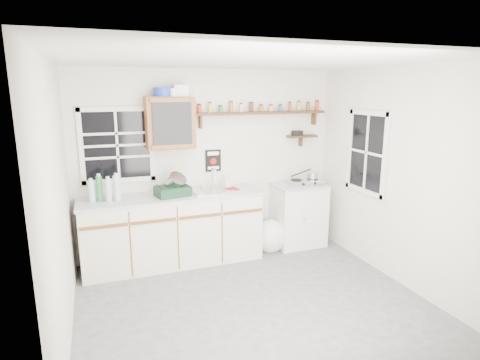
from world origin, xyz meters
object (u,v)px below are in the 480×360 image
hotplate (304,182)px  upper_cabinet (170,123)px  dish_rack (174,188)px  spice_shelf (261,112)px  main_cabinet (173,229)px  right_cabinet (298,214)px

hotplate → upper_cabinet: bearing=-179.8°
dish_rack → spice_shelf: bearing=1.5°
main_cabinet → dish_rack: (0.02, -0.03, 0.56)m
hotplate → dish_rack: bearing=-174.4°
main_cabinet → upper_cabinet: (0.03, 0.14, 1.36)m
main_cabinet → spice_shelf: bearing=9.2°
spice_shelf → hotplate: spice_shelf is taller
right_cabinet → spice_shelf: 1.58m
main_cabinet → spice_shelf: 1.98m
main_cabinet → hotplate: (1.91, 0.01, 0.48)m
spice_shelf → hotplate: (0.60, -0.21, -0.99)m
dish_rack → right_cabinet: bearing=-7.5°
spice_shelf → dish_rack: (-1.29, -0.25, -0.91)m
right_cabinet → upper_cabinet: 2.26m
dish_rack → hotplate: (1.89, 0.04, -0.07)m
right_cabinet → hotplate: bearing=-15.0°
main_cabinet → right_cabinet: bearing=0.8°
spice_shelf → upper_cabinet: bearing=-176.9°
upper_cabinet → spice_shelf: 1.28m
spice_shelf → right_cabinet: bearing=-19.7°
dish_rack → main_cabinet: bearing=108.6°
main_cabinet → upper_cabinet: upper_cabinet is taller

